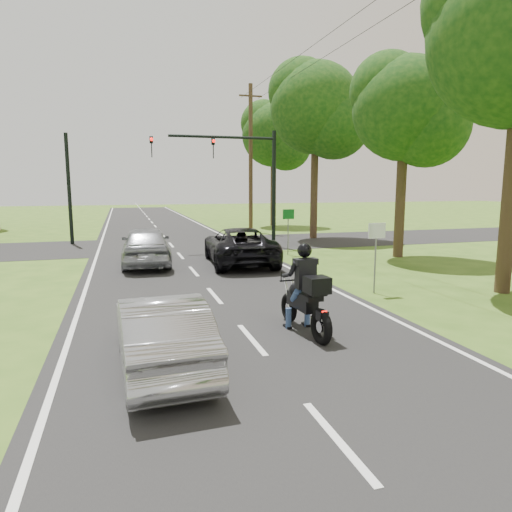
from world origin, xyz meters
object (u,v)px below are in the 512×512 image
(motorcycle_rider, at_px, (306,298))
(dark_suv, at_px, (239,246))
(traffic_signal, at_px, (239,167))
(sign_green, at_px, (288,221))
(silver_sedan, at_px, (161,332))
(silver_suv, at_px, (146,245))
(utility_pole_far, at_px, (251,158))
(sign_white, at_px, (376,241))

(motorcycle_rider, distance_m, dark_suv, 9.14)
(motorcycle_rider, height_order, traffic_signal, traffic_signal)
(dark_suv, height_order, sign_green, sign_green)
(dark_suv, relative_size, sign_green, 2.55)
(motorcycle_rider, height_order, silver_sedan, motorcycle_rider)
(motorcycle_rider, distance_m, silver_suv, 10.24)
(dark_suv, bearing_deg, sign_green, -143.32)
(silver_suv, bearing_deg, utility_pole_far, -120.62)
(sign_white, height_order, sign_green, same)
(silver_sedan, distance_m, traffic_signal, 16.27)
(silver_suv, height_order, sign_green, sign_green)
(silver_suv, height_order, utility_pole_far, utility_pole_far)
(silver_sedan, height_order, utility_pole_far, utility_pole_far)
(silver_sedan, xyz_separation_m, traffic_signal, (5.28, 15.00, 3.46))
(dark_suv, relative_size, silver_suv, 1.15)
(traffic_signal, bearing_deg, silver_sedan, -109.40)
(sign_green, bearing_deg, sign_white, -91.43)
(silver_sedan, distance_m, sign_green, 13.83)
(dark_suv, xyz_separation_m, sign_white, (2.61, -6.22, 0.83))
(traffic_signal, height_order, sign_green, traffic_signal)
(dark_suv, xyz_separation_m, sign_green, (2.81, 1.78, 0.83))
(silver_sedan, bearing_deg, utility_pole_far, -112.00)
(dark_suv, height_order, silver_sedan, dark_suv)
(traffic_signal, height_order, sign_white, traffic_signal)
(sign_green, bearing_deg, silver_suv, -170.84)
(utility_pole_far, relative_size, sign_white, 4.71)
(sign_white, bearing_deg, silver_suv, 132.31)
(motorcycle_rider, xyz_separation_m, traffic_signal, (2.07, 13.89, 3.34))
(utility_pole_far, bearing_deg, silver_sedan, -109.50)
(dark_suv, distance_m, utility_pole_far, 14.12)
(silver_suv, bearing_deg, sign_green, -168.51)
(traffic_signal, xyz_separation_m, sign_white, (1.36, -11.02, -2.54))
(silver_sedan, height_order, sign_white, sign_white)
(traffic_signal, bearing_deg, motorcycle_rider, -98.49)
(silver_sedan, xyz_separation_m, utility_pole_far, (8.14, 23.00, 4.41))
(sign_green, bearing_deg, utility_pole_far, 83.27)
(dark_suv, bearing_deg, utility_pole_far, -103.48)
(silver_sedan, xyz_separation_m, sign_white, (6.64, 3.98, 0.93))
(traffic_signal, relative_size, sign_white, 3.00)
(silver_sedan, xyz_separation_m, sign_green, (6.84, 11.98, 0.93))
(traffic_signal, xyz_separation_m, utility_pole_far, (2.86, 8.00, 0.95))
(motorcycle_rider, bearing_deg, dark_suv, 81.02)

